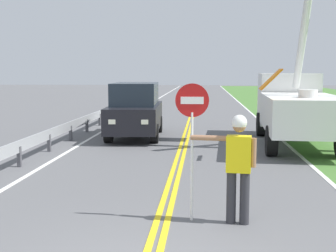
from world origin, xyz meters
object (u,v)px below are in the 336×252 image
stop_sign_paddle (192,121)px  oncoming_suv_nearest (135,110)px  utility_bucket_truck (295,103)px  flagger_worker (238,162)px

stop_sign_paddle → oncoming_suv_nearest: bearing=104.3°
utility_bucket_truck → oncoming_suv_nearest: (-5.83, 1.04, -0.37)m
flagger_worker → utility_bucket_truck: bearing=73.0°
stop_sign_paddle → oncoming_suv_nearest: 9.86m
flagger_worker → stop_sign_paddle: 1.02m
stop_sign_paddle → oncoming_suv_nearest: stop_sign_paddle is taller
utility_bucket_truck → oncoming_suv_nearest: size_ratio=1.48×
stop_sign_paddle → flagger_worker: bearing=-7.8°
utility_bucket_truck → oncoming_suv_nearest: utility_bucket_truck is taller
flagger_worker → utility_bucket_truck: 9.00m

